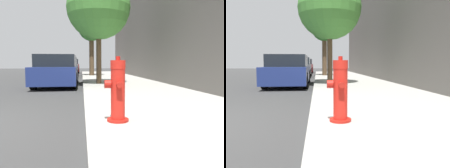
# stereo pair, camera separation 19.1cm
# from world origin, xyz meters

# --- Properties ---
(sidewalk_slab) EXTENTS (3.55, 40.00, 0.12)m
(sidewalk_slab) POSITION_xyz_m (3.86, 0.00, 0.06)
(sidewalk_slab) COLOR #A8A59E
(sidewalk_slab) RESTS_ON ground_plane
(fire_hydrant) EXTENTS (0.36, 0.37, 0.97)m
(fire_hydrant) POSITION_xyz_m (2.57, -0.14, 0.57)
(fire_hydrant) COLOR red
(fire_hydrant) RESTS_ON sidewalk_slab
(parked_car_near) EXTENTS (1.74, 4.18, 1.34)m
(parked_car_near) POSITION_xyz_m (0.99, 6.46, 0.65)
(parked_car_near) COLOR navy
(parked_car_near) RESTS_ON ground_plane
(parked_car_mid) EXTENTS (1.81, 4.58, 1.40)m
(parked_car_mid) POSITION_xyz_m (0.87, 13.01, 0.68)
(parked_car_mid) COLOR #4C5156
(parked_car_mid) RESTS_ON ground_plane
(parked_car_far) EXTENTS (1.72, 4.10, 1.41)m
(parked_car_far) POSITION_xyz_m (0.92, 19.24, 0.68)
(parked_car_far) COLOR maroon
(parked_car_far) RESTS_ON ground_plane
(street_tree_near) EXTENTS (2.66, 2.66, 4.51)m
(street_tree_near) POSITION_xyz_m (2.77, 5.98, 3.30)
(street_tree_near) COLOR brown
(street_tree_near) RESTS_ON sidewalk_slab
(street_tree_far) EXTENTS (1.88, 1.88, 4.32)m
(street_tree_far) POSITION_xyz_m (2.76, 12.51, 3.42)
(street_tree_far) COLOR brown
(street_tree_far) RESTS_ON sidewalk_slab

